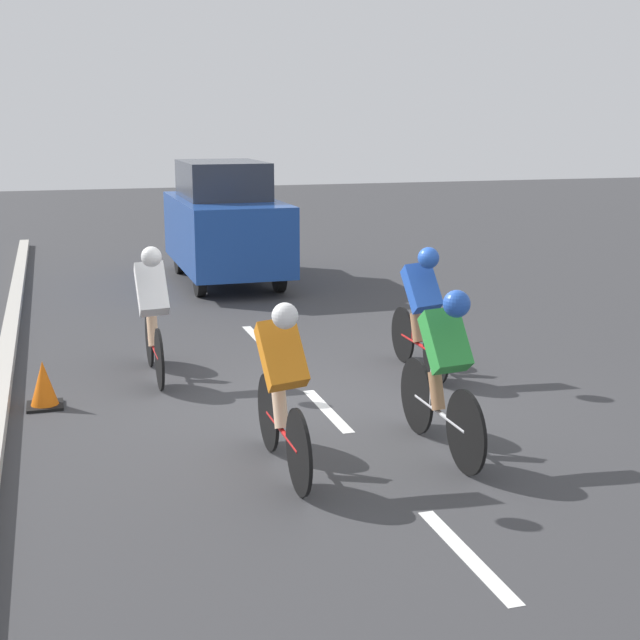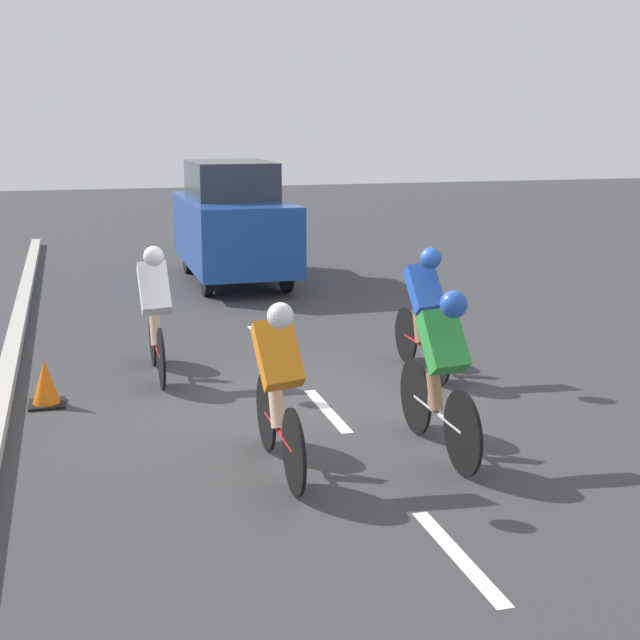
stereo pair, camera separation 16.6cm
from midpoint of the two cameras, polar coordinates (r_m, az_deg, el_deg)
The scene contains 10 objects.
ground_plane at distance 9.35m, azimuth -0.54°, elevation -5.30°, with size 60.00×60.00×0.00m, color #38383A.
lane_stripe_near at distance 6.34m, azimuth 8.59°, elevation -14.60°, with size 0.12×1.40×0.01m, color white.
lane_stripe_mid at distance 9.10m, azimuth -0.06°, elevation -5.80°, with size 0.12×1.40×0.01m, color white.
lane_stripe_far at distance 12.08m, azimuth -4.44°, elevation -1.14°, with size 0.12×1.40×0.01m, color white.
cyclist_blue at distance 10.22m, azimuth 6.04°, elevation 0.90°, with size 0.37×1.66×1.52m.
cyclist_green at distance 7.77m, azimuth 7.34°, elevation -3.05°, with size 0.35×1.76×1.53m.
cyclist_white at distance 10.16m, azimuth -11.13°, elevation 0.69°, with size 0.34×1.69×1.56m.
cyclist_orange at distance 7.30m, azimuth -3.09°, elevation -4.13°, with size 0.37×1.72×1.51m.
support_car at distance 16.14m, azimuth -6.40°, elevation 6.22°, with size 1.70×3.83×2.15m.
traffic_cone at distance 9.59m, azimuth -17.75°, elevation -3.99°, with size 0.36×0.36×0.49m.
Camera 1 is at (2.56, 8.51, 2.91)m, focal length 50.00 mm.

